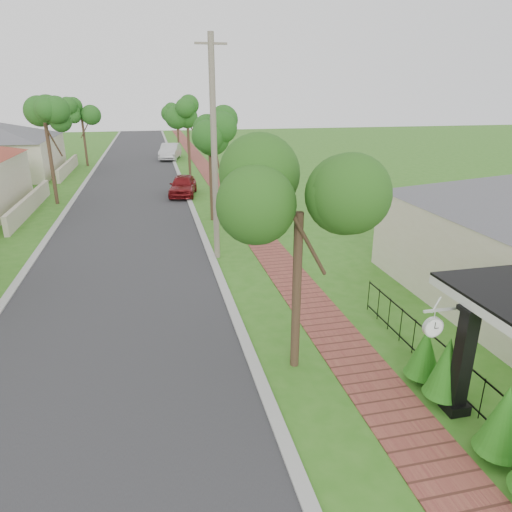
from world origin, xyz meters
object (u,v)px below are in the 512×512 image
object	(u,v)px
parked_car_red	(183,186)
parked_car_white	(170,152)
near_tree	(299,209)
utility_pole	(214,152)
porch_post	(462,367)
station_clock	(433,326)

from	to	relation	value
parked_car_red	parked_car_white	distance (m)	18.16
near_tree	utility_pole	bearing A→B (deg)	95.16
near_tree	porch_post	bearing A→B (deg)	-40.94
parked_car_red	station_clock	xyz separation A→B (m)	(3.62, -23.26, 1.27)
station_clock	parked_car_red	bearing A→B (deg)	98.84
parked_car_red	station_clock	bearing A→B (deg)	-70.44
parked_car_red	parked_car_white	bearing A→B (deg)	100.72
parked_car_white	parked_car_red	bearing A→B (deg)	-78.32
parked_car_red	near_tree	xyz separation A→B (m)	(1.27, -21.16, 3.40)
parked_car_white	near_tree	world-z (taller)	near_tree
porch_post	parked_car_red	xyz separation A→B (m)	(-4.15, 23.66, -0.44)
porch_post	utility_pole	world-z (taller)	utility_pole
parked_car_white	station_clock	bearing A→B (deg)	-73.32
parked_car_white	utility_pole	xyz separation A→B (m)	(0.50, -30.83, 3.59)
parked_car_red	utility_pole	bearing A→B (deg)	-77.02
utility_pole	station_clock	bearing A→B (deg)	-73.60
parked_car_red	utility_pole	size ratio (longest dim) A/B	0.46
porch_post	parked_car_white	distance (m)	42.03
porch_post	near_tree	bearing A→B (deg)	139.06
parked_car_red	utility_pole	distance (m)	13.20
near_tree	station_clock	size ratio (longest dim) A/B	6.83
porch_post	near_tree	world-z (taller)	near_tree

